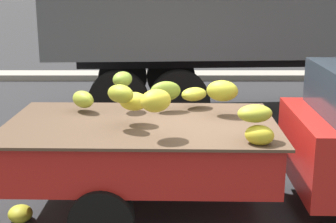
% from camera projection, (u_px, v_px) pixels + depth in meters
% --- Properties ---
extents(ground, '(220.00, 220.00, 0.00)m').
position_uv_depth(ground, '(209.00, 207.00, 5.72)').
color(ground, '#28282B').
extents(curb_strip, '(80.00, 0.80, 0.16)m').
position_uv_depth(curb_strip, '(186.00, 76.00, 13.48)').
color(curb_strip, gray).
rests_on(curb_strip, ground).
extents(pickup_truck, '(5.26, 1.89, 1.70)m').
position_uv_depth(pickup_truck, '(332.00, 141.00, 5.30)').
color(pickup_truck, '#B21E19').
rests_on(pickup_truck, ground).
extents(fallen_banana_bunch_near_tailgate, '(0.36, 0.37, 0.18)m').
position_uv_depth(fallen_banana_bunch_near_tailgate, '(21.00, 213.00, 5.36)').
color(fallen_banana_bunch_near_tailgate, gold).
rests_on(fallen_banana_bunch_near_tailgate, ground).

